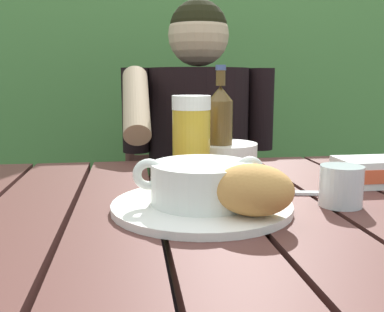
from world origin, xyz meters
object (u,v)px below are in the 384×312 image
(person_eating, at_px, (199,157))
(soup_bowl, at_px, (200,182))
(chair_near_diner, at_px, (192,206))
(serving_plate, at_px, (200,206))
(diner_bowl, at_px, (223,155))
(beer_bottle, at_px, (220,126))
(bread_roll, at_px, (253,190))
(beer_glass, at_px, (191,136))
(butter_tub, at_px, (369,172))
(water_glass_small, at_px, (341,186))
(table_knife, at_px, (283,192))

(person_eating, xyz_separation_m, soup_bowl, (-0.11, -0.68, 0.08))
(chair_near_diner, distance_m, serving_plate, 0.92)
(soup_bowl, bearing_deg, diner_bowl, 71.70)
(beer_bottle, height_order, diner_bowl, beer_bottle)
(chair_near_diner, relative_size, bread_roll, 6.48)
(person_eating, bearing_deg, soup_bowl, -98.91)
(beer_glass, height_order, beer_bottle, beer_bottle)
(chair_near_diner, bearing_deg, serving_plate, -97.11)
(beer_glass, relative_size, butter_tub, 1.40)
(beer_bottle, bearing_deg, beer_glass, -137.86)
(beer_bottle, distance_m, water_glass_small, 0.36)
(bread_roll, bearing_deg, chair_near_diner, 87.39)
(chair_near_diner, xyz_separation_m, soup_bowl, (-0.11, -0.88, 0.30))
(soup_bowl, bearing_deg, water_glass_small, -2.76)
(serving_plate, relative_size, beer_bottle, 1.22)
(table_knife, bearing_deg, beer_glass, 130.50)
(bread_roll, xyz_separation_m, beer_glass, (-0.05, 0.32, 0.04))
(beer_glass, bearing_deg, beer_bottle, 42.14)
(water_glass_small, distance_m, diner_bowl, 0.36)
(serving_plate, height_order, diner_bowl, diner_bowl)
(serving_plate, xyz_separation_m, butter_tub, (0.36, 0.12, 0.02))
(table_knife, bearing_deg, person_eating, 95.64)
(butter_tub, bearing_deg, water_glass_small, -133.80)
(chair_near_diner, distance_m, beer_glass, 0.73)
(chair_near_diner, xyz_separation_m, beer_bottle, (-0.01, -0.56, 0.36))
(person_eating, bearing_deg, chair_near_diner, 89.14)
(table_knife, height_order, diner_bowl, diner_bowl)
(person_eating, xyz_separation_m, beer_glass, (-0.09, -0.43, 0.12))
(beer_bottle, relative_size, butter_tub, 1.93)
(person_eating, relative_size, butter_tub, 9.60)
(beer_bottle, xyz_separation_m, diner_bowl, (0.01, 0.02, -0.07))
(chair_near_diner, relative_size, water_glass_small, 13.27)
(person_eating, bearing_deg, butter_tub, -65.82)
(person_eating, relative_size, diner_bowl, 7.44)
(chair_near_diner, bearing_deg, beer_glass, -98.00)
(person_eating, height_order, water_glass_small, person_eating)
(soup_bowl, distance_m, bread_roll, 0.10)
(chair_near_diner, distance_m, bread_roll, 1.00)
(beer_glass, relative_size, beer_bottle, 0.73)
(beer_glass, distance_m, diner_bowl, 0.14)
(serving_plate, relative_size, soup_bowl, 1.37)
(soup_bowl, relative_size, butter_tub, 1.72)
(soup_bowl, bearing_deg, serving_plate, -154.80)
(person_eating, xyz_separation_m, serving_plate, (-0.11, -0.68, 0.04))
(person_eating, height_order, bread_roll, person_eating)
(bread_roll, bearing_deg, serving_plate, 130.60)
(water_glass_small, bearing_deg, soup_bowl, 177.24)
(serving_plate, bearing_deg, person_eating, 81.09)
(beer_bottle, bearing_deg, diner_bowl, 55.74)
(serving_plate, height_order, soup_bowl, soup_bowl)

